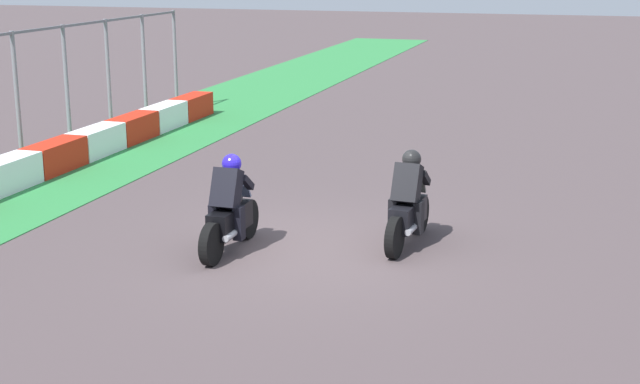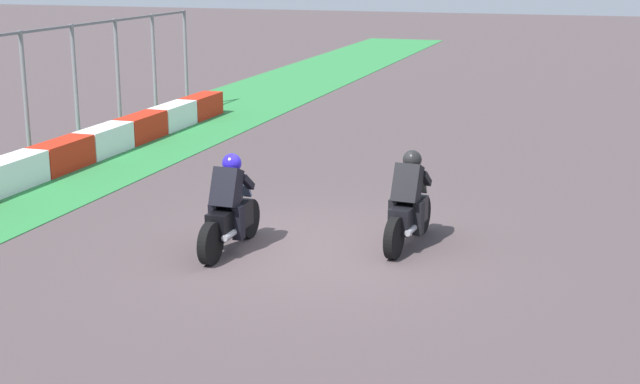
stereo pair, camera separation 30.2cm
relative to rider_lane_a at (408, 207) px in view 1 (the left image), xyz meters
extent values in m
plane|color=#4F4143|center=(-0.67, 1.39, -0.62)|extent=(120.00, 120.00, 0.00)
cube|color=white|center=(1.04, 8.12, -0.30)|extent=(1.68, 0.60, 0.64)
cube|color=red|center=(2.75, 8.12, -0.30)|extent=(1.68, 0.60, 0.64)
cube|color=white|center=(4.46, 8.12, -0.30)|extent=(1.68, 0.60, 0.64)
cube|color=red|center=(6.17, 8.12, -0.30)|extent=(1.68, 0.60, 0.64)
cube|color=white|center=(7.88, 8.12, -0.30)|extent=(1.68, 0.60, 0.64)
cube|color=red|center=(9.59, 8.12, -0.30)|extent=(1.68, 0.60, 0.64)
cylinder|color=slate|center=(3.22, 9.25, 0.82)|extent=(0.10, 0.10, 2.89)
cylinder|color=slate|center=(5.16, 9.25, 0.82)|extent=(0.10, 0.10, 2.89)
cylinder|color=slate|center=(7.11, 9.25, 0.82)|extent=(0.10, 0.10, 2.89)
cylinder|color=slate|center=(9.05, 9.25, 0.82)|extent=(0.10, 0.10, 2.89)
cylinder|color=slate|center=(11.00, 9.25, 0.82)|extent=(0.10, 0.10, 2.89)
cylinder|color=black|center=(0.70, -0.06, -0.30)|extent=(0.65, 0.19, 0.64)
cylinder|color=black|center=(-0.69, 0.06, -0.30)|extent=(0.65, 0.19, 0.64)
cube|color=black|center=(0.00, 0.00, -0.12)|extent=(1.12, 0.41, 0.40)
ellipsoid|color=black|center=(0.10, -0.01, 0.18)|extent=(0.50, 0.34, 0.24)
cube|color=red|center=(-0.50, 0.04, -0.10)|extent=(0.07, 0.16, 0.08)
cylinder|color=#A5A5AD|center=(-0.36, -0.13, -0.25)|extent=(0.43, 0.13, 0.10)
cube|color=black|center=(-0.10, 0.01, 0.40)|extent=(0.52, 0.44, 0.66)
sphere|color=black|center=(0.12, -0.01, 0.74)|extent=(0.32, 0.32, 0.30)
cube|color=#5D615A|center=(0.50, -0.04, 0.22)|extent=(0.18, 0.27, 0.23)
cube|color=black|center=(-0.10, 0.21, -0.12)|extent=(0.19, 0.15, 0.52)
cube|color=black|center=(-0.13, -0.19, -0.12)|extent=(0.19, 0.15, 0.52)
cube|color=black|center=(0.30, 0.16, 0.42)|extent=(0.39, 0.13, 0.31)
cube|color=black|center=(0.27, -0.20, 0.42)|extent=(0.39, 0.13, 0.31)
cylinder|color=black|center=(-0.40, 2.55, -0.30)|extent=(0.64, 0.15, 0.64)
cylinder|color=black|center=(-1.80, 2.57, -0.30)|extent=(0.64, 0.15, 0.64)
cube|color=black|center=(-1.10, 2.56, -0.12)|extent=(1.10, 0.34, 0.40)
ellipsoid|color=black|center=(-1.00, 2.56, 0.18)|extent=(0.48, 0.31, 0.24)
cube|color=red|center=(-1.61, 2.57, -0.10)|extent=(0.06, 0.16, 0.08)
cylinder|color=#A5A5AD|center=(-1.45, 2.40, -0.25)|extent=(0.42, 0.11, 0.10)
cube|color=black|center=(-1.20, 2.56, 0.40)|extent=(0.49, 0.41, 0.66)
sphere|color=#271BC2|center=(-0.98, 2.56, 0.74)|extent=(0.30, 0.30, 0.30)
cube|color=#4F5A78|center=(-0.60, 2.55, 0.22)|extent=(0.16, 0.26, 0.23)
cube|color=black|center=(-1.22, 2.76, -0.12)|extent=(0.18, 0.14, 0.52)
cube|color=black|center=(-1.22, 2.36, -0.12)|extent=(0.18, 0.14, 0.52)
cube|color=black|center=(-0.82, 2.74, 0.42)|extent=(0.39, 0.11, 0.31)
cube|color=black|center=(-0.82, 2.38, 0.42)|extent=(0.39, 0.11, 0.31)
camera|label=1|loc=(-13.58, -2.68, 3.82)|focal=51.30mm
camera|label=2|loc=(-13.49, -2.97, 3.82)|focal=51.30mm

